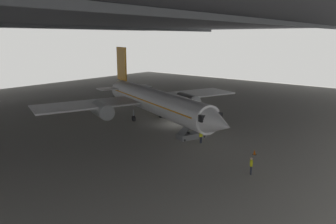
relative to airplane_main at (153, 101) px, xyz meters
name	(u,v)px	position (x,y,z in m)	size (l,w,h in m)	color
ground_plane	(174,124)	(1.09, -3.30, -3.38)	(110.00, 110.00, 0.00)	gray
hangar_structure	(109,19)	(0.97, 10.44, 12.41)	(121.00, 99.00, 16.43)	#4C4F54
airplane_main	(153,101)	(0.00, 0.00, 0.00)	(33.81, 33.99, 11.08)	white
boarding_stairs	(192,133)	(-2.90, -9.35, -2.65)	(4.35, 2.76, 4.58)	slate
crew_worker_near_nose	(251,165)	(-8.82, -20.41, -2.39)	(0.47, 0.38, 1.73)	#232838
crew_worker_by_stairs	(201,136)	(-3.90, -11.41, -2.44)	(0.53, 0.32, 1.65)	#232838
traffic_cone_orange	(254,152)	(-3.54, -18.34, -3.09)	(0.36, 0.36, 0.60)	black
baggage_tug	(162,108)	(7.07, 4.32, -2.85)	(2.05, 2.50, 0.90)	yellow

